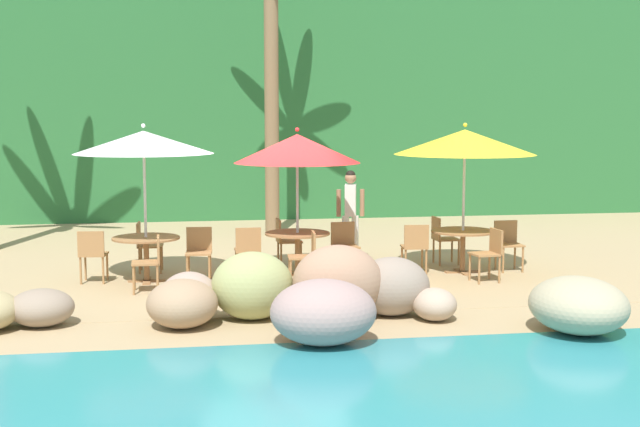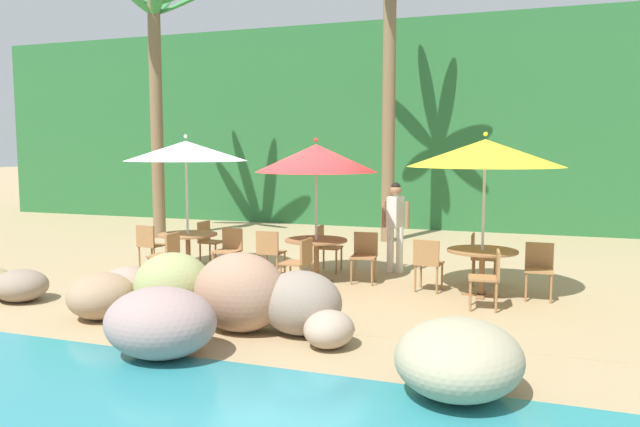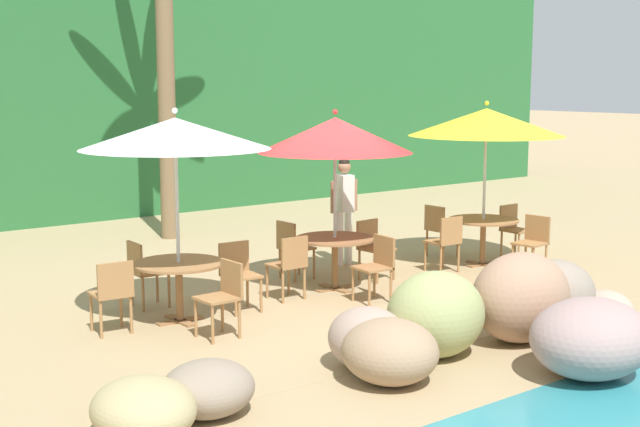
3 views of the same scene
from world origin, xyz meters
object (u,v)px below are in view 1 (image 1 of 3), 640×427
at_px(chair_white_seaward, 199,249).
at_px(chair_white_inland, 145,243).
at_px(dining_table_yellow, 463,238).
at_px(chair_yellow_seaward, 508,241).
at_px(palm_tree_second, 272,21).
at_px(waiter_in_white, 350,209).
at_px(umbrella_yellow, 465,142).
at_px(chair_white_right, 151,259).
at_px(dining_table_white, 146,245).
at_px(chair_white_left, 92,252).
at_px(chair_red_inland, 284,239).
at_px(chair_yellow_inland, 442,237).
at_px(umbrella_red, 297,149).
at_px(dining_table_red, 297,240).
at_px(chair_red_right, 307,254).
at_px(chair_yellow_left, 415,245).
at_px(chair_yellow_right, 490,251).
at_px(chair_red_left, 248,248).
at_px(umbrella_white, 144,142).
at_px(chair_red_seaward, 344,243).

xyz_separation_m(chair_white_seaward, chair_white_inland, (-0.91, 0.83, 0.00)).
height_order(dining_table_yellow, chair_yellow_seaward, chair_yellow_seaward).
bearing_deg(palm_tree_second, waiter_in_white, -74.68).
bearing_deg(umbrella_yellow, chair_white_seaward, 179.09).
distance_m(chair_white_right, umbrella_yellow, 5.60).
bearing_deg(dining_table_white, chair_white_inland, 93.48).
distance_m(dining_table_white, waiter_in_white, 3.91).
xyz_separation_m(chair_white_left, chair_red_inland, (3.24, 0.98, 0.00)).
height_order(umbrella_yellow, chair_yellow_inland, umbrella_yellow).
distance_m(chair_white_seaward, chair_white_right, 1.15).
bearing_deg(chair_white_seaward, dining_table_yellow, -0.91).
xyz_separation_m(umbrella_red, dining_table_red, (0.00, -0.00, -1.55)).
xyz_separation_m(chair_white_seaward, dining_table_yellow, (4.51, -0.07, 0.10)).
xyz_separation_m(chair_red_right, palm_tree_second, (0.07, 5.85, 4.23)).
relative_size(chair_white_left, chair_red_right, 1.00).
height_order(dining_table_white, dining_table_yellow, same).
bearing_deg(umbrella_yellow, dining_table_red, 176.42).
relative_size(chair_white_inland, umbrella_yellow, 0.34).
bearing_deg(chair_white_inland, chair_red_right, -31.20).
bearing_deg(palm_tree_second, chair_yellow_left, -69.95).
distance_m(chair_yellow_inland, chair_yellow_right, 1.71).
relative_size(chair_red_left, chair_yellow_inland, 1.00).
bearing_deg(chair_white_right, chair_red_inland, 38.70).
bearing_deg(palm_tree_second, chair_yellow_seaward, -54.63).
xyz_separation_m(umbrella_white, chair_red_seaward, (3.35, 0.30, -1.77)).
height_order(chair_white_seaward, chair_white_left, same).
distance_m(umbrella_white, dining_table_red, 3.02).
bearing_deg(waiter_in_white, chair_yellow_left, -58.55).
height_order(chair_yellow_seaward, chair_yellow_right, same).
distance_m(chair_white_inland, umbrella_red, 3.13).
bearing_deg(palm_tree_second, chair_red_right, -90.64).
distance_m(chair_white_inland, chair_red_left, 1.90).
height_order(dining_table_white, chair_white_right, chair_white_right).
bearing_deg(chair_red_left, waiter_in_white, 33.09).
distance_m(chair_red_left, waiter_in_white, 2.42).
height_order(chair_white_seaward, chair_yellow_left, same).
distance_m(chair_red_seaward, chair_yellow_inland, 1.96).
bearing_deg(chair_yellow_inland, umbrella_white, -171.34).
distance_m(umbrella_white, umbrella_yellow, 5.37).
bearing_deg(umbrella_red, chair_red_inland, 98.35).
relative_size(chair_white_left, dining_table_red, 0.79).
distance_m(dining_table_yellow, waiter_in_white, 2.23).
bearing_deg(chair_yellow_inland, chair_white_left, -172.50).
bearing_deg(chair_white_left, chair_yellow_left, -0.74).
bearing_deg(chair_yellow_inland, palm_tree_second, 121.28).
bearing_deg(waiter_in_white, chair_yellow_seaward, -26.46).
height_order(chair_red_left, dining_table_yellow, chair_red_left).
xyz_separation_m(dining_table_yellow, waiter_in_white, (-1.71, 1.37, 0.37)).
relative_size(dining_table_white, chair_red_left, 1.26).
bearing_deg(chair_red_left, umbrella_red, 6.89).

